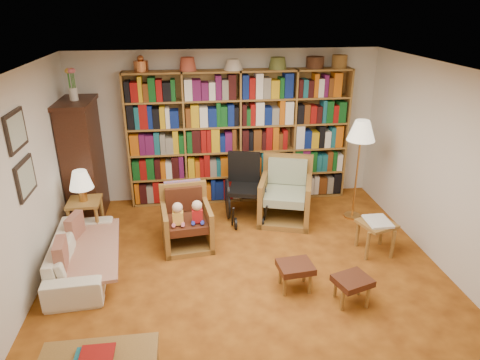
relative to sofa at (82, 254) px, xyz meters
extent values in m
plane|color=#AD611A|center=(2.05, -0.43, -0.24)|extent=(5.00, 5.00, 0.00)
plane|color=white|center=(2.05, -0.43, 2.26)|extent=(5.00, 5.00, 0.00)
plane|color=silver|center=(2.05, 2.07, 1.01)|extent=(5.00, 0.00, 5.00)
plane|color=silver|center=(2.05, -2.93, 1.01)|extent=(5.00, 0.00, 5.00)
plane|color=silver|center=(-0.45, -0.43, 1.01)|extent=(0.00, 5.00, 5.00)
plane|color=silver|center=(4.55, -0.43, 1.01)|extent=(0.00, 5.00, 5.00)
cube|color=olive|center=(2.25, 1.91, 0.86)|extent=(3.60, 0.30, 2.20)
cube|color=#37190F|center=(-0.21, 1.57, 0.66)|extent=(0.45, 0.90, 1.80)
cube|color=#37190F|center=(-0.21, 1.57, 1.59)|extent=(0.50, 0.95, 0.06)
cylinder|color=silver|center=(-0.21, 1.57, 1.71)|extent=(0.12, 0.12, 0.18)
cube|color=black|center=(-0.43, -0.13, 1.66)|extent=(0.03, 0.52, 0.42)
cube|color=gray|center=(-0.42, -0.13, 1.66)|extent=(0.01, 0.44, 0.34)
cube|color=black|center=(-0.43, -0.13, 1.11)|extent=(0.03, 0.52, 0.42)
cube|color=gray|center=(-0.42, -0.13, 1.11)|extent=(0.01, 0.44, 0.34)
imported|color=beige|center=(0.00, 0.00, 0.00)|extent=(1.69, 0.74, 0.48)
cube|color=beige|center=(0.05, 0.00, 0.06)|extent=(0.98, 1.59, 0.04)
cube|color=maroon|center=(-0.13, 0.35, 0.21)|extent=(0.18, 0.36, 0.35)
cube|color=maroon|center=(-0.13, -0.35, 0.21)|extent=(0.16, 0.38, 0.37)
cube|color=olive|center=(-0.10, 0.85, 0.33)|extent=(0.46, 0.46, 0.04)
cylinder|color=olive|center=(-0.29, 0.66, 0.03)|extent=(0.05, 0.05, 0.55)
cylinder|color=olive|center=(0.09, 0.66, 0.03)|extent=(0.05, 0.05, 0.55)
cylinder|color=olive|center=(-0.29, 1.04, 0.03)|extent=(0.05, 0.05, 0.55)
cylinder|color=olive|center=(0.09, 1.04, 0.03)|extent=(0.05, 0.05, 0.55)
cylinder|color=#C0863D|center=(-0.10, 0.85, 0.44)|extent=(0.11, 0.11, 0.18)
cone|color=#F0E6C5|center=(-0.10, 0.85, 0.67)|extent=(0.33, 0.33, 0.26)
cube|color=olive|center=(1.33, 0.45, -0.20)|extent=(0.74, 0.76, 0.07)
cube|color=olive|center=(1.03, 0.45, 0.05)|extent=(0.14, 0.69, 0.59)
cube|color=olive|center=(1.63, 0.45, 0.05)|extent=(0.14, 0.69, 0.59)
cube|color=olive|center=(1.33, 0.75, 0.17)|extent=(0.67, 0.15, 0.83)
cube|color=#472013|center=(1.33, 0.42, 0.13)|extent=(0.58, 0.64, 0.11)
cube|color=#472013|center=(1.33, 0.69, 0.37)|extent=(0.52, 0.15, 0.35)
cube|color=#C93551|center=(1.33, 0.79, 0.42)|extent=(0.52, 0.11, 0.37)
cube|color=olive|center=(2.85, 1.02, -0.20)|extent=(0.98, 1.00, 0.09)
cube|color=olive|center=(2.50, 1.02, 0.10)|extent=(0.31, 0.80, 0.69)
cube|color=olive|center=(3.20, 1.02, 0.10)|extent=(0.31, 0.80, 0.69)
cube|color=olive|center=(2.85, 1.38, 0.25)|extent=(0.77, 0.31, 0.97)
cube|color=#94A584|center=(2.85, 0.99, 0.19)|extent=(0.78, 0.83, 0.13)
cube|color=#94A584|center=(2.85, 1.31, 0.47)|extent=(0.61, 0.28, 0.41)
cube|color=black|center=(2.25, 1.14, 0.26)|extent=(0.62, 0.62, 0.07)
cube|color=black|center=(2.25, 1.38, 0.54)|extent=(0.50, 0.18, 0.50)
cylinder|color=black|center=(1.97, 1.25, 0.07)|extent=(0.03, 0.63, 0.63)
cylinder|color=black|center=(2.53, 1.25, 0.07)|extent=(0.03, 0.63, 0.63)
cylinder|color=black|center=(2.05, 0.83, -0.15)|extent=(0.03, 0.18, 0.18)
cylinder|color=black|center=(2.45, 0.83, -0.15)|extent=(0.03, 0.18, 0.18)
cylinder|color=#C0863D|center=(3.95, 0.99, -0.23)|extent=(0.27, 0.27, 0.03)
cylinder|color=#C0863D|center=(3.95, 0.99, 0.42)|extent=(0.03, 0.03, 1.33)
cone|color=#F0E6C5|center=(3.95, 0.99, 1.18)|extent=(0.42, 0.42, 0.30)
cube|color=olive|center=(3.85, -0.05, 0.19)|extent=(0.53, 0.53, 0.04)
cylinder|color=olive|center=(3.68, -0.22, -0.03)|extent=(0.05, 0.05, 0.41)
cylinder|color=olive|center=(4.03, -0.22, -0.03)|extent=(0.05, 0.05, 0.41)
cylinder|color=olive|center=(3.68, 0.13, -0.03)|extent=(0.05, 0.05, 0.41)
cylinder|color=olive|center=(4.03, 0.13, -0.03)|extent=(0.05, 0.05, 0.41)
cube|color=silver|center=(3.85, -0.05, 0.23)|extent=(0.40, 0.46, 0.03)
cube|color=#472013|center=(2.58, -0.71, 0.06)|extent=(0.43, 0.38, 0.08)
cylinder|color=olive|center=(2.43, -0.83, -0.11)|extent=(0.04, 0.04, 0.26)
cylinder|color=olive|center=(2.73, -0.83, -0.11)|extent=(0.04, 0.04, 0.26)
cylinder|color=olive|center=(2.43, -0.59, -0.11)|extent=(0.04, 0.04, 0.26)
cylinder|color=olive|center=(2.73, -0.59, -0.11)|extent=(0.04, 0.04, 0.26)
cube|color=#472013|center=(3.15, -1.04, 0.05)|extent=(0.47, 0.43, 0.08)
cylinder|color=olive|center=(3.01, -1.15, -0.12)|extent=(0.04, 0.04, 0.25)
cylinder|color=olive|center=(3.30, -1.15, -0.12)|extent=(0.04, 0.04, 0.25)
cylinder|color=olive|center=(3.01, -0.92, -0.12)|extent=(0.04, 0.04, 0.25)
cylinder|color=olive|center=(3.30, -0.92, -0.12)|extent=(0.04, 0.04, 0.25)
cube|color=olive|center=(0.56, -1.97, 0.15)|extent=(0.99, 0.50, 0.05)
cylinder|color=olive|center=(1.01, -1.77, -0.06)|extent=(0.06, 0.06, 0.37)
cube|color=brown|center=(0.56, -1.97, 0.21)|extent=(0.28, 0.22, 0.05)
camera|label=1|loc=(1.40, -4.82, 2.93)|focal=32.00mm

